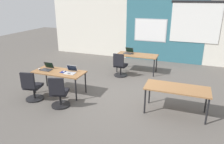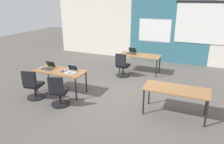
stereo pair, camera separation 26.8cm
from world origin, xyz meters
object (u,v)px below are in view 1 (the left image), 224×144
laptop_far_left (128,52)px  mouse_near_left_end (39,69)px  desk_far_center (137,56)px  desk_near_left (59,73)px  chair_near_left_inner (59,95)px  mouse_far_left (133,54)px  mouse_near_left_inner (64,71)px  laptop_near_left_end (47,68)px  chair_near_left_end (32,88)px  chair_far_left (120,67)px  desk_near_right (177,90)px  laptop_near_left_inner (71,71)px

laptop_far_left → mouse_near_left_end: (-2.05, -2.94, -0.03)m
desk_far_center → laptop_far_left: laptop_far_left is taller
desk_near_left → chair_near_left_inner: (0.50, -0.79, -0.28)m
mouse_far_left → mouse_near_left_inner: bearing=-116.5°
chair_near_left_inner → laptop_near_left_end: 1.30m
laptop_near_left_end → chair_near_left_end: (-0.01, -0.74, -0.39)m
desk_far_center → chair_far_left: chair_far_left is taller
chair_near_left_inner → desk_far_center: bearing=-127.6°
desk_near_right → desk_near_left: bearing=180.0°
desk_far_center → laptop_near_left_end: (-2.19, -2.78, 0.11)m
laptop_near_left_inner → mouse_near_left_inner: 0.22m
laptop_far_left → laptop_near_left_end: (-1.81, -2.87, -0.00)m
laptop_far_left → laptop_near_left_inner: bearing=-100.8°
mouse_near_left_end → mouse_near_left_inner: bearing=3.6°
laptop_far_left → mouse_near_left_inner: 3.12m
mouse_near_left_inner → mouse_near_left_end: (-0.87, -0.05, -0.00)m
desk_near_right → mouse_near_left_end: 4.19m
mouse_near_left_inner → mouse_near_left_end: size_ratio=0.93×
laptop_near_left_inner → chair_near_left_inner: bearing=-86.5°
chair_near_left_end → desk_far_center: bearing=-133.6°
chair_near_left_inner → chair_near_left_end: size_ratio=1.00×
laptop_near_left_end → desk_near_right: bearing=1.0°
mouse_far_left → mouse_near_left_end: (-2.27, -2.86, 0.00)m
laptop_near_left_end → mouse_near_left_end: laptop_near_left_end is taller
desk_near_left → desk_far_center: same height
mouse_far_left → chair_near_left_inner: size_ratio=0.12×
chair_far_left → laptop_near_left_end: (-1.72, -2.07, 0.39)m
desk_near_right → chair_near_left_end: (-3.95, -0.72, -0.28)m
laptop_near_left_inner → mouse_near_left_end: size_ratio=3.23×
mouse_far_left → desk_near_right: bearing=-55.6°
desk_near_left → mouse_near_left_end: size_ratio=14.86×
desk_near_left → mouse_near_left_inner: (0.19, -0.00, 0.08)m
mouse_near_left_inner → chair_near_left_inner: 0.93m
chair_near_left_end → mouse_near_left_end: bearing=-82.4°
desk_near_left → chair_far_left: size_ratio=1.74×
chair_far_left → chair_near_left_inner: (-0.78, -2.88, 0.00)m
laptop_near_left_inner → chair_near_left_inner: size_ratio=0.38×
laptop_far_left → laptop_near_left_inner: laptop_far_left is taller
desk_far_center → chair_near_left_inner: chair_near_left_inner is taller
desk_far_center → chair_far_left: (-0.47, -0.71, -0.28)m
laptop_near_left_end → chair_near_left_end: laptop_near_left_end is taller
desk_near_right → laptop_near_left_end: size_ratio=4.75×
desk_near_right → laptop_near_left_end: bearing=179.8°
mouse_near_left_inner → mouse_near_left_end: mouse_near_left_inner is taller
chair_near_left_inner → laptop_near_left_end: size_ratio=2.73×
laptop_near_left_inner → mouse_near_left_end: (-1.09, -0.07, -0.03)m
laptop_near_left_inner → chair_near_left_end: size_ratio=0.38×
desk_near_right → mouse_far_left: 3.40m
laptop_far_left → mouse_near_left_end: bearing=-117.3°
laptop_near_left_inner → desk_near_right: bearing=-3.5°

